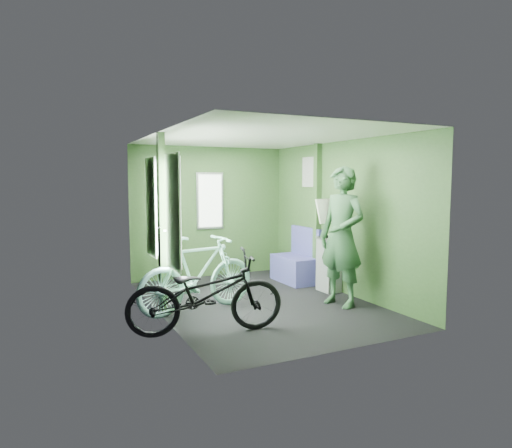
{
  "coord_description": "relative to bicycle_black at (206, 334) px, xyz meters",
  "views": [
    {
      "loc": [
        -2.78,
        -5.64,
        1.71
      ],
      "look_at": [
        0.0,
        0.1,
        1.1
      ],
      "focal_mm": 32.0,
      "sensor_mm": 36.0,
      "label": 1
    }
  ],
  "objects": [
    {
      "name": "bicycle_black",
      "position": [
        0.0,
        0.0,
        0.0
      ],
      "size": [
        1.84,
        1.01,
        0.96
      ],
      "primitive_type": "imported",
      "rotation": [
        0.0,
        -0.08,
        1.38
      ],
      "color": "black",
      "rests_on": "ground"
    },
    {
      "name": "bench_seat",
      "position": [
        2.27,
        1.84,
        0.27
      ],
      "size": [
        0.49,
        0.87,
        0.92
      ],
      "rotation": [
        0.0,
        0.0,
        0.01
      ],
      "color": "navy",
      "rests_on": "ground"
    },
    {
      "name": "waste_box",
      "position": [
        2.38,
        1.05,
        0.42
      ],
      "size": [
        0.25,
        0.35,
        0.85
      ],
      "primitive_type": "cube",
      "color": "slate",
      "rests_on": "ground"
    },
    {
      "name": "passenger",
      "position": [
        2.07,
        0.32,
        0.95
      ],
      "size": [
        0.62,
        0.79,
        1.9
      ],
      "rotation": [
        0.0,
        0.0,
        -1.3
      ],
      "color": "#2D5332",
      "rests_on": "ground"
    },
    {
      "name": "room",
      "position": [
        1.08,
        0.97,
        1.44
      ],
      "size": [
        4.0,
        4.02,
        2.31
      ],
      "color": "black",
      "rests_on": "ground"
    },
    {
      "name": "bicycle_mint",
      "position": [
        0.2,
        0.87,
        0.0
      ],
      "size": [
        1.76,
        0.84,
        1.04
      ],
      "primitive_type": "imported",
      "rotation": [
        0.0,
        -0.04,
        1.76
      ],
      "color": "#7CC3AD",
      "rests_on": "ground"
    }
  ]
}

